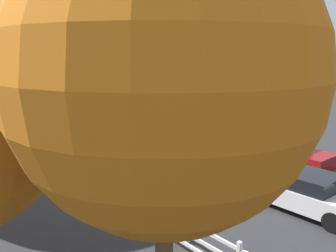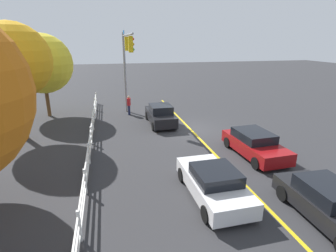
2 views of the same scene
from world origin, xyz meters
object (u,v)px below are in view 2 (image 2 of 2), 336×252
object	(u,v)px
pedestrian	(129,104)
tree_1	(42,64)
car_3	(330,204)
tree_0	(12,61)
car_0	(254,144)
car_1	(160,115)
car_2	(213,183)

from	to	relation	value
pedestrian	tree_1	distance (m)	7.75
car_3	tree_0	world-z (taller)	tree_0
tree_0	tree_1	world-z (taller)	tree_0
car_3	car_0	bearing A→B (deg)	176.87
car_0	tree_1	xyz separation A→B (m)	(11.49, 12.94, 3.75)
pedestrian	tree_1	bearing A→B (deg)	4.75
car_3	car_1	bearing A→B (deg)	-163.28
car_2	tree_0	bearing A→B (deg)	44.88
car_1	pedestrian	world-z (taller)	pedestrian
car_1	tree_0	bearing A→B (deg)	96.69
car_0	car_2	xyz separation A→B (m)	(-3.39, 3.90, -0.03)
car_2	tree_1	distance (m)	17.83
pedestrian	tree_0	bearing A→B (deg)	46.32
car_1	car_3	xyz separation A→B (m)	(-12.76, -3.58, -0.07)
car_1	car_3	distance (m)	13.26
car_2	pedestrian	world-z (taller)	pedestrian
car_3	car_2	bearing A→B (deg)	-123.35
car_0	pedestrian	xyz separation A→B (m)	(10.28, 6.14, 0.24)
tree_1	tree_0	bearing A→B (deg)	175.26
car_3	pedestrian	bearing A→B (deg)	-159.32
pedestrian	tree_0	world-z (taller)	tree_0
pedestrian	car_0	bearing A→B (deg)	135.74
tree_1	car_0	bearing A→B (deg)	-131.61
car_2	tree_0	distance (m)	13.97
car_0	tree_1	distance (m)	17.71
car_0	car_1	xyz separation A→B (m)	(6.99, 4.00, 0.05)
tree_1	car_1	bearing A→B (deg)	-116.72
car_0	car_2	world-z (taller)	car_0
car_2	tree_0	xyz separation A→B (m)	(9.23, 9.51, 4.42)
car_1	car_2	bearing A→B (deg)	-179.74
car_0	car_3	bearing A→B (deg)	-6.99
car_3	tree_0	distance (m)	17.96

